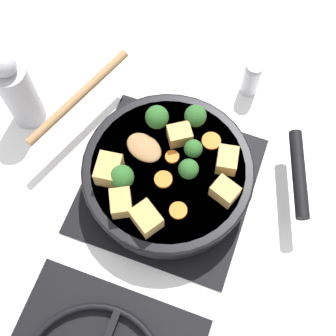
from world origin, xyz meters
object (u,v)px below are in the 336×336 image
Objects in this scene: skillet_pan at (169,174)px; pepper_mill at (19,93)px; salt_shaker at (252,78)px; wooden_spoon at (105,117)px.

pepper_mill is (0.31, -0.05, 0.03)m from skillet_pan.
skillet_pan is at bearing 171.47° from pepper_mill.
salt_shaker is at bearing -107.86° from skillet_pan.
pepper_mill is at bearing 1.45° from wooden_spoon.
wooden_spoon is at bearing 42.38° from salt_shaker.
skillet_pan is 4.67× the size of salt_shaker.
pepper_mill is 2.20× the size of salt_shaker.
salt_shaker is at bearing -152.26° from pepper_mill.
wooden_spoon is at bearing -178.55° from pepper_mill.
pepper_mill reaches higher than salt_shaker.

